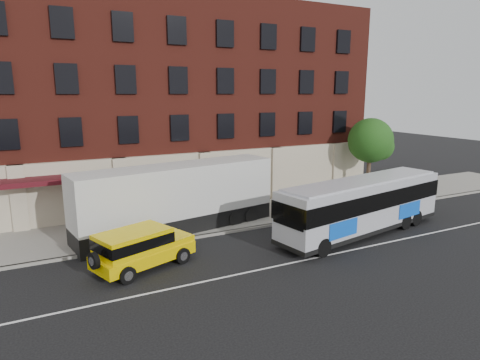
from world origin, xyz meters
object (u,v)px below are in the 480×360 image
street_tree (371,142)px  city_bus (362,204)px  shipping_container (178,199)px  sign_pole (93,227)px  yellow_suv (139,246)px

street_tree → city_bus: 10.41m
shipping_container → sign_pole: bearing=-164.0°
street_tree → yellow_suv: bearing=-162.9°
street_tree → city_bus: size_ratio=0.50×
street_tree → shipping_container: (-16.96, -1.88, -2.36)m
sign_pole → street_tree: 22.49m
sign_pole → street_tree: street_tree is taller
yellow_suv → shipping_container: 5.61m
yellow_suv → shipping_container: bearing=52.3°
sign_pole → city_bus: bearing=-14.1°
sign_pole → shipping_container: 5.31m
sign_pole → yellow_suv: 3.40m
city_bus → yellow_suv: (-13.16, 0.81, -0.71)m
sign_pole → shipping_container: shipping_container is taller
yellow_suv → shipping_container: shipping_container is taller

